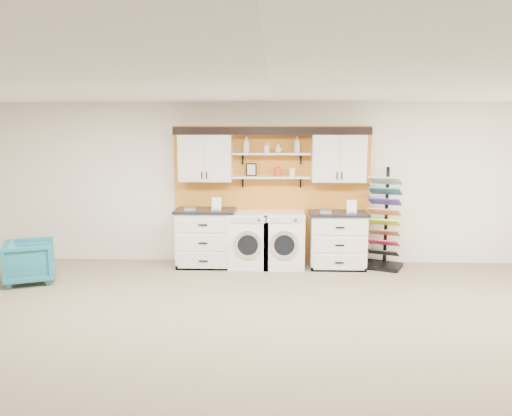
{
  "coord_description": "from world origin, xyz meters",
  "views": [
    {
      "loc": [
        0.06,
        -4.69,
        2.38
      ],
      "look_at": [
        -0.21,
        2.3,
        1.24
      ],
      "focal_mm": 35.0,
      "sensor_mm": 36.0,
      "label": 1
    }
  ],
  "objects_px": {
    "washer": "(249,239)",
    "base_cabinet_left": "(206,238)",
    "base_cabinet_right": "(337,240)",
    "sample_rack": "(383,236)",
    "dryer": "(284,240)",
    "armchair": "(30,261)"
  },
  "relations": [
    {
      "from": "washer",
      "to": "sample_rack",
      "type": "xyz_separation_m",
      "value": [
        2.29,
        0.04,
        0.07
      ]
    },
    {
      "from": "dryer",
      "to": "washer",
      "type": "bearing_deg",
      "value": -180.0
    },
    {
      "from": "armchair",
      "to": "base_cabinet_left",
      "type": "bearing_deg",
      "value": -91.63
    },
    {
      "from": "base_cabinet_left",
      "to": "washer",
      "type": "distance_m",
      "value": 0.75
    },
    {
      "from": "sample_rack",
      "to": "armchair",
      "type": "distance_m",
      "value": 5.74
    },
    {
      "from": "base_cabinet_left",
      "to": "washer",
      "type": "relative_size",
      "value": 1.08
    },
    {
      "from": "dryer",
      "to": "base_cabinet_left",
      "type": "bearing_deg",
      "value": 179.86
    },
    {
      "from": "base_cabinet_left",
      "to": "base_cabinet_right",
      "type": "relative_size",
      "value": 1.03
    },
    {
      "from": "armchair",
      "to": "washer",
      "type": "bearing_deg",
      "value": -96.14
    },
    {
      "from": "base_cabinet_right",
      "to": "sample_rack",
      "type": "xyz_separation_m",
      "value": [
        0.78,
        0.03,
        0.06
      ]
    },
    {
      "from": "washer",
      "to": "armchair",
      "type": "height_order",
      "value": "washer"
    },
    {
      "from": "base_cabinet_left",
      "to": "washer",
      "type": "xyz_separation_m",
      "value": [
        0.75,
        -0.0,
        -0.02
      ]
    },
    {
      "from": "dryer",
      "to": "sample_rack",
      "type": "height_order",
      "value": "sample_rack"
    },
    {
      "from": "base_cabinet_right",
      "to": "washer",
      "type": "bearing_deg",
      "value": -179.87
    },
    {
      "from": "washer",
      "to": "base_cabinet_left",
      "type": "bearing_deg",
      "value": 179.74
    },
    {
      "from": "base_cabinet_right",
      "to": "washer",
      "type": "distance_m",
      "value": 1.51
    },
    {
      "from": "base_cabinet_left",
      "to": "armchair",
      "type": "xyz_separation_m",
      "value": [
        -2.6,
        -1.01,
        -0.17
      ]
    },
    {
      "from": "base_cabinet_left",
      "to": "dryer",
      "type": "height_order",
      "value": "base_cabinet_left"
    },
    {
      "from": "sample_rack",
      "to": "armchair",
      "type": "relative_size",
      "value": 2.38
    },
    {
      "from": "base_cabinet_left",
      "to": "armchair",
      "type": "relative_size",
      "value": 1.41
    },
    {
      "from": "dryer",
      "to": "armchair",
      "type": "distance_m",
      "value": 4.07
    },
    {
      "from": "washer",
      "to": "dryer",
      "type": "bearing_deg",
      "value": 0.0
    }
  ]
}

